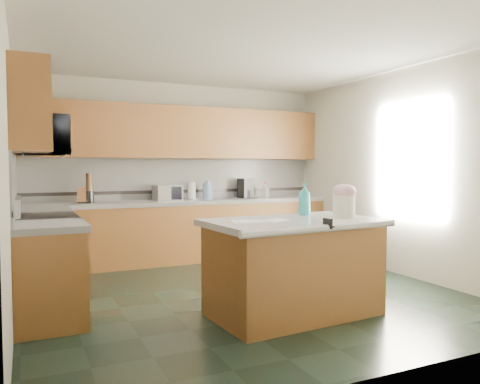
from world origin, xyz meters
TOP-DOWN VIEW (x-y plane):
  - floor at (0.00, 0.00)m, footprint 4.60×4.60m
  - ceiling at (0.00, 0.00)m, footprint 4.60×4.60m
  - wall_back at (0.00, 2.32)m, footprint 4.60×0.04m
  - wall_front at (0.00, -2.32)m, footprint 4.60×0.04m
  - wall_left at (-2.32, 0.00)m, footprint 0.04×4.60m
  - wall_right at (2.32, 0.00)m, footprint 0.04×4.60m
  - back_base_cab at (0.00, 2.00)m, footprint 4.60×0.60m
  - back_countertop at (0.00, 2.00)m, footprint 4.60×0.64m
  - back_upper_cab at (0.00, 2.13)m, footprint 4.60×0.33m
  - back_backsplash at (0.00, 2.29)m, footprint 4.60×0.02m
  - back_accent_band at (0.00, 2.28)m, footprint 4.60×0.01m
  - left_base_cab_rear at (-2.00, 1.29)m, footprint 0.60×0.82m
  - left_counter_rear at (-2.00, 1.29)m, footprint 0.64×0.82m
  - left_base_cab_front at (-2.00, -0.24)m, footprint 0.60×0.72m
  - left_counter_front at (-2.00, -0.24)m, footprint 0.64×0.72m
  - left_backsplash at (-2.29, 0.55)m, footprint 0.02×2.30m
  - left_accent_band at (-2.28, 0.55)m, footprint 0.01×2.30m
  - left_upper_cab_rear at (-2.13, 1.42)m, footprint 0.33×1.09m
  - left_upper_cab_front at (-2.13, -0.24)m, footprint 0.33×0.72m
  - range_body at (-2.00, 0.50)m, footprint 0.60×0.76m
  - range_oven_door at (-1.71, 0.50)m, footprint 0.02×0.68m
  - range_cooktop at (-2.00, 0.50)m, footprint 0.62×0.78m
  - range_handle at (-1.68, 0.50)m, footprint 0.02×0.66m
  - range_backguard at (-2.26, 0.50)m, footprint 0.06×0.76m
  - microwave at (-2.00, 0.50)m, footprint 0.50×0.73m
  - island_base at (0.14, -0.90)m, footprint 1.60×0.99m
  - island_top at (0.14, -0.90)m, footprint 1.71×1.10m
  - island_bullnose at (0.14, -1.39)m, footprint 1.64×0.18m
  - treat_jar at (0.68, -0.96)m, footprint 0.28×0.28m
  - treat_jar_lid at (0.68, -0.96)m, footprint 0.23×0.23m
  - treat_jar_knob at (0.68, -0.96)m, footprint 0.08×0.03m
  - treat_jar_knob_end_l at (0.64, -0.96)m, footprint 0.04×0.04m
  - treat_jar_knob_end_r at (0.72, -0.96)m, footprint 0.04×0.04m
  - soap_bottle_island at (0.44, -0.61)m, footprint 0.15×0.15m
  - paper_sheet_a at (-0.08, -0.93)m, footprint 0.32×0.28m
  - paper_sheet_b at (-0.33, -0.87)m, footprint 0.35×0.29m
  - clamp_body at (0.19, -1.37)m, footprint 0.04×0.10m
  - clamp_handle at (0.19, -1.43)m, footprint 0.02×0.07m
  - knife_block at (-1.48, 2.05)m, footprint 0.13×0.17m
  - utensil_crock at (-1.37, 2.08)m, footprint 0.13×0.13m
  - utensil_bundle at (-1.37, 2.08)m, footprint 0.08×0.08m
  - toaster_oven at (-0.25, 2.05)m, footprint 0.42×0.30m
  - toaster_oven_door at (-0.25, 1.92)m, footprint 0.35×0.01m
  - paper_towel at (0.14, 2.10)m, footprint 0.12×0.12m
  - paper_towel_base at (0.14, 2.10)m, footprint 0.18×0.18m
  - water_jug at (0.39, 2.06)m, footprint 0.15×0.15m
  - water_jug_neck at (0.39, 2.06)m, footprint 0.07×0.07m
  - coffee_maker at (1.05, 2.08)m, footprint 0.22×0.23m
  - coffee_carafe at (1.05, 2.03)m, footprint 0.13×0.13m
  - soap_bottle_back at (1.39, 2.05)m, footprint 0.14×0.15m
  - soap_back_cap at (1.39, 2.05)m, footprint 0.02×0.02m
  - window_light_proxy at (2.29, -0.20)m, footprint 0.02×1.40m

SIDE VIEW (x-z plane):
  - floor at x=0.00m, z-range 0.00..0.00m
  - range_oven_door at x=-1.71m, z-range 0.12..0.68m
  - back_base_cab at x=0.00m, z-range 0.00..0.86m
  - left_base_cab_rear at x=-2.00m, z-range 0.00..0.86m
  - left_base_cab_front at x=-2.00m, z-range 0.00..0.86m
  - island_base at x=0.14m, z-range 0.00..0.86m
  - range_body at x=-2.00m, z-range 0.00..0.88m
  - range_handle at x=-1.68m, z-range 0.77..0.79m
  - back_countertop at x=0.00m, z-range 0.86..0.92m
  - left_counter_rear at x=-2.00m, z-range 0.86..0.92m
  - left_counter_front at x=-2.00m, z-range 0.86..0.92m
  - island_top at x=0.14m, z-range 0.86..0.92m
  - island_bullnose at x=0.14m, z-range 0.86..0.92m
  - range_cooktop at x=-2.00m, z-range 0.88..0.92m
  - clamp_handle at x=0.19m, z-range 0.90..0.92m
  - paper_sheet_a at x=-0.08m, z-range 0.92..0.92m
  - paper_sheet_b at x=-0.33m, z-range 0.92..0.92m
  - paper_towel_base at x=0.14m, z-range 0.92..0.93m
  - clamp_body at x=0.19m, z-range 0.89..0.97m
  - coffee_carafe at x=1.05m, z-range 0.92..1.05m
  - utensil_crock at x=-1.37m, z-range 0.92..1.09m
  - range_backguard at x=-2.26m, z-range 0.93..1.11m
  - knife_block at x=-1.48m, z-range 0.91..1.14m
  - treat_jar at x=0.68m, z-range 0.92..1.14m
  - toaster_oven at x=-0.25m, z-range 0.92..1.15m
  - toaster_oven_door at x=-0.25m, z-range 0.94..1.13m
  - soap_bottle_back at x=1.39m, z-range 0.92..1.15m
  - back_accent_band at x=0.00m, z-range 1.02..1.06m
  - left_accent_band at x=-2.28m, z-range 1.02..1.06m
  - water_jug at x=0.39m, z-range 0.92..1.17m
  - paper_towel at x=0.14m, z-range 0.92..1.19m
  - coffee_maker at x=1.05m, z-range 0.92..1.23m
  - soap_bottle_island at x=0.44m, z-range 0.92..1.25m
  - soap_back_cap at x=1.39m, z-range 1.15..1.18m
  - treat_jar_lid at x=0.68m, z-range 1.11..1.25m
  - water_jug_neck at x=0.39m, z-range 1.17..1.20m
  - utensil_bundle at x=-1.37m, z-range 1.09..1.33m
  - treat_jar_knob at x=0.68m, z-range 1.21..1.24m
  - treat_jar_knob_end_l at x=0.64m, z-range 1.21..1.25m
  - treat_jar_knob_end_r at x=0.72m, z-range 1.21..1.25m
  - back_backsplash at x=0.00m, z-range 0.92..1.55m
  - left_backsplash at x=-2.29m, z-range 0.92..1.55m
  - wall_back at x=0.00m, z-range 0.00..2.70m
  - wall_front at x=0.00m, z-range 0.00..2.70m
  - wall_left at x=-2.32m, z-range 0.00..2.70m
  - wall_right at x=2.32m, z-range 0.00..2.70m
  - window_light_proxy at x=2.29m, z-range 0.95..2.05m
  - microwave at x=-2.00m, z-range 1.53..1.94m
  - back_upper_cab at x=0.00m, z-range 1.55..2.33m
  - left_upper_cab_rear at x=-2.13m, z-range 1.55..2.33m
  - left_upper_cab_front at x=-2.13m, z-range 1.55..2.33m
  - ceiling at x=0.00m, z-range 2.70..2.70m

